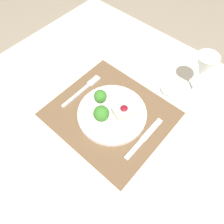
# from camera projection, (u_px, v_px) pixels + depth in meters

# --- Properties ---
(ground_plane) EXTENTS (8.00, 8.00, 0.00)m
(ground_plane) POSITION_uv_depth(u_px,v_px,m) (111.00, 175.00, 1.44)
(ground_plane) COLOR gray
(dining_table) EXTENTS (1.15, 1.02, 0.76)m
(dining_table) POSITION_uv_depth(u_px,v_px,m) (110.00, 127.00, 0.88)
(dining_table) COLOR beige
(dining_table) RESTS_ON ground_plane
(placemat) EXTENTS (0.41, 0.37, 0.00)m
(placemat) POSITION_uv_depth(u_px,v_px,m) (110.00, 114.00, 0.80)
(placemat) COLOR brown
(placemat) RESTS_ON dining_table
(dinner_plate) EXTENTS (0.25, 0.25, 0.08)m
(dinner_plate) POSITION_uv_depth(u_px,v_px,m) (111.00, 112.00, 0.78)
(dinner_plate) COLOR white
(dinner_plate) RESTS_ON placemat
(fork) EXTENTS (0.02, 0.20, 0.01)m
(fork) POSITION_uv_depth(u_px,v_px,m) (84.00, 89.00, 0.85)
(fork) COLOR silver
(fork) RESTS_ON placemat
(knife) EXTENTS (0.02, 0.20, 0.01)m
(knife) POSITION_uv_depth(u_px,v_px,m) (142.00, 141.00, 0.73)
(knife) COLOR silver
(knife) RESTS_ON placemat
(spoon) EXTENTS (0.18, 0.04, 0.01)m
(spoon) POSITION_uv_depth(u_px,v_px,m) (162.00, 88.00, 0.85)
(spoon) COLOR silver
(spoon) RESTS_ON dining_table
(wine_glass_near) EXTENTS (0.08, 0.08, 0.18)m
(wine_glass_near) POSITION_uv_depth(u_px,v_px,m) (203.00, 68.00, 0.75)
(wine_glass_near) COLOR white
(wine_glass_near) RESTS_ON dining_table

